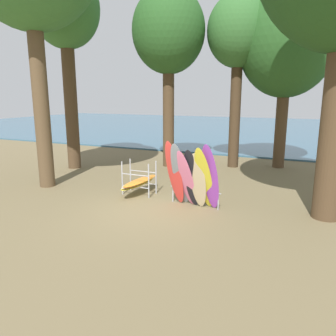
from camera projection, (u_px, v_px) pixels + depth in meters
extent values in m
plane|color=brown|center=(146.00, 210.00, 10.51)|extent=(80.00, 80.00, 0.00)
cube|color=#38607A|center=(266.00, 129.00, 36.03)|extent=(80.00, 36.00, 0.10)
cylinder|color=brown|center=(40.00, 95.00, 12.56)|extent=(0.60, 0.60, 7.25)
cylinder|color=#4C3823|center=(336.00, 117.00, 9.22)|extent=(0.81, 0.81, 6.03)
cylinder|color=#4C3823|center=(168.00, 112.00, 16.60)|extent=(0.57, 0.57, 5.55)
ellipsoid|color=#285623|center=(169.00, 31.00, 15.76)|extent=(3.54, 3.54, 4.08)
cylinder|color=#4C3823|center=(71.00, 102.00, 16.04)|extent=(0.63, 0.63, 6.59)
ellipsoid|color=#387033|center=(65.00, 7.00, 15.10)|extent=(3.23, 3.23, 3.71)
cylinder|color=#42301E|center=(235.00, 111.00, 16.38)|extent=(0.54, 0.54, 5.69)
ellipsoid|color=#33662D|center=(239.00, 31.00, 15.56)|extent=(3.01, 3.01, 3.46)
cylinder|color=#4C3823|center=(281.00, 122.00, 16.34)|extent=(0.57, 0.57, 4.69)
ellipsoid|color=#285623|center=(287.00, 41.00, 15.52)|extent=(4.59, 4.59, 5.28)
ellipsoid|color=red|center=(175.00, 173.00, 10.69)|extent=(0.68, 0.91, 2.23)
ellipsoid|color=gray|center=(180.00, 175.00, 10.61)|extent=(0.57, 1.05, 2.19)
ellipsoid|color=pink|center=(186.00, 179.00, 10.54)|extent=(0.70, 0.98, 1.96)
ellipsoid|color=black|center=(192.00, 179.00, 10.45)|extent=(0.57, 0.79, 2.00)
ellipsoid|color=#C6B289|center=(198.00, 181.00, 10.37)|extent=(0.57, 0.72, 1.91)
ellipsoid|color=yellow|center=(204.00, 179.00, 10.26)|extent=(0.66, 1.03, 2.11)
ellipsoid|color=purple|center=(210.00, 178.00, 10.16)|extent=(0.64, 0.86, 2.21)
cylinder|color=#9EA0A5|center=(173.00, 194.00, 11.31)|extent=(0.04, 0.04, 0.55)
cylinder|color=#9EA0A5|center=(218.00, 202.00, 10.47)|extent=(0.04, 0.04, 0.55)
cylinder|color=#9EA0A5|center=(195.00, 190.00, 10.83)|extent=(1.83, 0.27, 0.04)
cylinder|color=#9EA0A5|center=(122.00, 178.00, 12.07)|extent=(0.05, 0.05, 1.25)
cylinder|color=#9EA0A5|center=(149.00, 181.00, 11.63)|extent=(0.05, 0.05, 1.25)
cylinder|color=#9EA0A5|center=(130.00, 175.00, 12.60)|extent=(0.05, 0.05, 1.25)
cylinder|color=#9EA0A5|center=(156.00, 177.00, 12.17)|extent=(0.05, 0.05, 1.25)
cylinder|color=#9EA0A5|center=(135.00, 187.00, 11.91)|extent=(1.10, 0.04, 0.04)
cylinder|color=#9EA0A5|center=(135.00, 175.00, 11.81)|extent=(1.10, 0.04, 0.04)
cylinder|color=#9EA0A5|center=(143.00, 183.00, 12.45)|extent=(1.10, 0.04, 0.04)
cylinder|color=#9EA0A5|center=(143.00, 171.00, 12.35)|extent=(1.10, 0.04, 0.04)
ellipsoid|color=yellow|center=(138.00, 183.00, 12.19)|extent=(0.62, 2.13, 0.06)
ellipsoid|color=#C6B289|center=(138.00, 182.00, 12.18)|extent=(0.58, 2.12, 0.06)
ellipsoid|color=orange|center=(140.00, 181.00, 12.13)|extent=(0.62, 2.13, 0.06)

